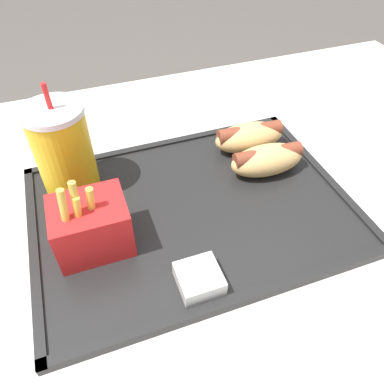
# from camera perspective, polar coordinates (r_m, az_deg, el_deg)

# --- Properties ---
(dining_table) EXTENTS (1.35, 0.85, 0.71)m
(dining_table) POSITION_cam_1_polar(r_m,az_deg,el_deg) (0.83, -0.95, -20.80)
(dining_table) COLOR beige
(dining_table) RESTS_ON ground_plane
(food_tray) EXTENTS (0.45, 0.33, 0.01)m
(food_tray) POSITION_cam_1_polar(r_m,az_deg,el_deg) (0.54, 0.00, -2.62)
(food_tray) COLOR black
(food_tray) RESTS_ON dining_table
(soda_cup) EXTENTS (0.08, 0.08, 0.17)m
(soda_cup) POSITION_cam_1_polar(r_m,az_deg,el_deg) (0.56, -19.05, 6.19)
(soda_cup) COLOR gold
(soda_cup) RESTS_ON food_tray
(hot_dog_far) EXTENTS (0.12, 0.06, 0.05)m
(hot_dog_far) POSITION_cam_1_polar(r_m,az_deg,el_deg) (0.63, 8.70, 8.37)
(hot_dog_far) COLOR tan
(hot_dog_far) RESTS_ON food_tray
(hot_dog_near) EXTENTS (0.12, 0.06, 0.05)m
(hot_dog_near) POSITION_cam_1_polar(r_m,az_deg,el_deg) (0.59, 11.36, 4.93)
(hot_dog_near) COLOR tan
(hot_dog_near) RESTS_ON food_tray
(fries_carton) EXTENTS (0.09, 0.07, 0.12)m
(fries_carton) POSITION_cam_1_polar(r_m,az_deg,el_deg) (0.48, -15.14, -4.98)
(fries_carton) COLOR red
(fries_carton) RESTS_ON food_tray
(sauce_cup_mayo) EXTENTS (0.05, 0.05, 0.02)m
(sauce_cup_mayo) POSITION_cam_1_polar(r_m,az_deg,el_deg) (0.45, 1.09, -12.98)
(sauce_cup_mayo) COLOR silver
(sauce_cup_mayo) RESTS_ON food_tray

